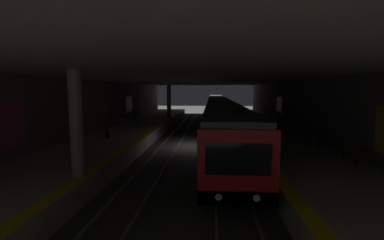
{
  "coord_description": "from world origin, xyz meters",
  "views": [
    {
      "loc": [
        -22.63,
        -1.28,
        4.74
      ],
      "look_at": [
        8.74,
        0.97,
        1.29
      ],
      "focal_mm": 25.44,
      "sensor_mm": 36.0,
      "label": 1
    }
  ],
  "objects_px": {
    "person_waiting_near": "(278,119)",
    "suitcase_rolling": "(108,134)",
    "trash_bin": "(313,141)",
    "metro_train": "(218,110)",
    "person_walking_mid": "(133,114)",
    "bench_right_near": "(108,124)",
    "pillar_near": "(77,124)",
    "bench_right_mid": "(121,120)",
    "bench_left_mid": "(351,152)",
    "pillar_far": "(169,101)",
    "bench_left_far": "(318,137)"
  },
  "relations": [
    {
      "from": "person_walking_mid",
      "to": "bench_left_far",
      "type": "bearing_deg",
      "value": -126.38
    },
    {
      "from": "bench_right_near",
      "to": "trash_bin",
      "type": "xyz_separation_m",
      "value": [
        -7.2,
        -16.33,
        -0.1
      ]
    },
    {
      "from": "bench_left_far",
      "to": "person_waiting_near",
      "type": "xyz_separation_m",
      "value": [
        7.93,
        0.78,
        0.39
      ]
    },
    {
      "from": "bench_left_mid",
      "to": "bench_right_mid",
      "type": "relative_size",
      "value": 1.0
    },
    {
      "from": "bench_left_mid",
      "to": "trash_bin",
      "type": "relative_size",
      "value": 2.0
    },
    {
      "from": "trash_bin",
      "to": "bench_right_mid",
      "type": "bearing_deg",
      "value": 56.11
    },
    {
      "from": "pillar_near",
      "to": "pillar_far",
      "type": "distance_m",
      "value": 24.85
    },
    {
      "from": "pillar_near",
      "to": "bench_left_far",
      "type": "relative_size",
      "value": 2.68
    },
    {
      "from": "metro_train",
      "to": "pillar_near",
      "type": "bearing_deg",
      "value": 166.05
    },
    {
      "from": "bench_left_far",
      "to": "person_waiting_near",
      "type": "bearing_deg",
      "value": 5.64
    },
    {
      "from": "pillar_near",
      "to": "bench_right_mid",
      "type": "xyz_separation_m",
      "value": [
        17.78,
        4.18,
        -1.75
      ]
    },
    {
      "from": "pillar_far",
      "to": "trash_bin",
      "type": "bearing_deg",
      "value": -146.04
    },
    {
      "from": "suitcase_rolling",
      "to": "bench_right_mid",
      "type": "bearing_deg",
      "value": 11.91
    },
    {
      "from": "bench_right_near",
      "to": "person_waiting_near",
      "type": "xyz_separation_m",
      "value": [
        1.86,
        -16.29,
        0.39
      ]
    },
    {
      "from": "pillar_near",
      "to": "person_waiting_near",
      "type": "xyz_separation_m",
      "value": [
        15.86,
        -12.1,
        -1.36
      ]
    },
    {
      "from": "bench_right_near",
      "to": "trash_bin",
      "type": "height_order",
      "value": "bench_right_near"
    },
    {
      "from": "bench_right_near",
      "to": "person_waiting_near",
      "type": "relative_size",
      "value": 1.01
    },
    {
      "from": "person_walking_mid",
      "to": "bench_left_mid",
      "type": "bearing_deg",
      "value": -135.33
    },
    {
      "from": "pillar_near",
      "to": "trash_bin",
      "type": "xyz_separation_m",
      "value": [
        6.81,
        -12.15,
        -1.85
      ]
    },
    {
      "from": "person_waiting_near",
      "to": "metro_train",
      "type": "bearing_deg",
      "value": 27.86
    },
    {
      "from": "person_walking_mid",
      "to": "trash_bin",
      "type": "xyz_separation_m",
      "value": [
        -13.17,
        -15.61,
        -0.49
      ]
    },
    {
      "from": "person_waiting_near",
      "to": "person_walking_mid",
      "type": "bearing_deg",
      "value": 75.21
    },
    {
      "from": "person_waiting_near",
      "to": "trash_bin",
      "type": "relative_size",
      "value": 1.99
    },
    {
      "from": "bench_left_mid",
      "to": "bench_left_far",
      "type": "xyz_separation_m",
      "value": [
        4.49,
        0.0,
        0.0
      ]
    },
    {
      "from": "bench_left_mid",
      "to": "person_walking_mid",
      "type": "distance_m",
      "value": 23.25
    },
    {
      "from": "pillar_far",
      "to": "bench_right_near",
      "type": "relative_size",
      "value": 2.68
    },
    {
      "from": "bench_left_mid",
      "to": "bench_left_far",
      "type": "height_order",
      "value": "same"
    },
    {
      "from": "metro_train",
      "to": "bench_left_mid",
      "type": "relative_size",
      "value": 33.15
    },
    {
      "from": "bench_left_far",
      "to": "bench_right_near",
      "type": "xyz_separation_m",
      "value": [
        6.07,
        17.07,
        0.0
      ]
    },
    {
      "from": "bench_left_mid",
      "to": "suitcase_rolling",
      "type": "relative_size",
      "value": 1.84
    },
    {
      "from": "person_waiting_near",
      "to": "suitcase_rolling",
      "type": "xyz_separation_m",
      "value": [
        -6.31,
        14.55,
        -0.61
      ]
    },
    {
      "from": "bench_left_mid",
      "to": "bench_right_near",
      "type": "height_order",
      "value": "same"
    },
    {
      "from": "metro_train",
      "to": "bench_right_near",
      "type": "distance_m",
      "value": 16.38
    },
    {
      "from": "pillar_far",
      "to": "person_waiting_near",
      "type": "distance_m",
      "value": 15.13
    },
    {
      "from": "metro_train",
      "to": "person_walking_mid",
      "type": "bearing_deg",
      "value": 122.59
    },
    {
      "from": "bench_left_mid",
      "to": "bench_right_mid",
      "type": "xyz_separation_m",
      "value": [
        14.33,
        17.07,
        0.0
      ]
    },
    {
      "from": "suitcase_rolling",
      "to": "trash_bin",
      "type": "relative_size",
      "value": 1.09
    },
    {
      "from": "trash_bin",
      "to": "bench_left_far",
      "type": "bearing_deg",
      "value": -33.1
    },
    {
      "from": "trash_bin",
      "to": "metro_train",
      "type": "bearing_deg",
      "value": 15.97
    },
    {
      "from": "metro_train",
      "to": "trash_bin",
      "type": "relative_size",
      "value": 66.3
    },
    {
      "from": "pillar_far",
      "to": "bench_right_mid",
      "type": "distance_m",
      "value": 8.4
    },
    {
      "from": "pillar_near",
      "to": "suitcase_rolling",
      "type": "relative_size",
      "value": 4.93
    },
    {
      "from": "bench_left_far",
      "to": "bench_right_near",
      "type": "height_order",
      "value": "same"
    },
    {
      "from": "metro_train",
      "to": "person_walking_mid",
      "type": "distance_m",
      "value": 11.88
    },
    {
      "from": "bench_right_mid",
      "to": "person_walking_mid",
      "type": "bearing_deg",
      "value": -18.35
    },
    {
      "from": "trash_bin",
      "to": "pillar_near",
      "type": "bearing_deg",
      "value": 119.26
    },
    {
      "from": "trash_bin",
      "to": "bench_left_mid",
      "type": "bearing_deg",
      "value": -167.67
    },
    {
      "from": "bench_right_near",
      "to": "person_walking_mid",
      "type": "height_order",
      "value": "person_walking_mid"
    },
    {
      "from": "bench_left_far",
      "to": "person_walking_mid",
      "type": "height_order",
      "value": "person_walking_mid"
    },
    {
      "from": "pillar_near",
      "to": "person_walking_mid",
      "type": "distance_m",
      "value": 20.31
    }
  ]
}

